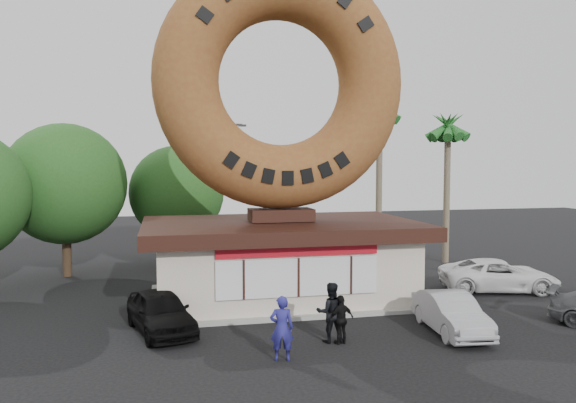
% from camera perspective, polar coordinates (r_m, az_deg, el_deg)
% --- Properties ---
extents(ground, '(90.00, 90.00, 0.00)m').
position_cam_1_polar(ground, '(18.17, 3.30, -14.33)').
color(ground, black).
rests_on(ground, ground).
extents(donut_shop, '(11.20, 7.20, 3.80)m').
position_cam_1_polar(donut_shop, '(23.40, -0.71, -5.71)').
color(donut_shop, beige).
rests_on(donut_shop, ground).
extents(giant_donut, '(10.29, 2.62, 10.29)m').
position_cam_1_polar(giant_donut, '(23.30, -0.74, 11.97)').
color(giant_donut, brown).
rests_on(giant_donut, donut_shop).
extents(tree_west, '(6.00, 6.00, 7.65)m').
position_cam_1_polar(tree_west, '(29.99, -21.71, 1.67)').
color(tree_west, '#473321').
rests_on(tree_west, ground).
extents(tree_mid, '(5.20, 5.20, 6.63)m').
position_cam_1_polar(tree_mid, '(31.64, -11.22, 0.86)').
color(tree_mid, '#473321').
rests_on(tree_mid, ground).
extents(palm_near, '(2.60, 2.60, 9.75)m').
position_cam_1_polar(palm_near, '(33.06, 9.31, 8.63)').
color(palm_near, '#726651').
rests_on(palm_near, ground).
extents(palm_far, '(2.60, 2.60, 8.75)m').
position_cam_1_polar(palm_far, '(33.12, 15.94, 6.91)').
color(palm_far, '#726651').
rests_on(palm_far, ground).
extents(street_lamp, '(2.11, 0.20, 8.00)m').
position_cam_1_polar(street_lamp, '(32.74, -7.51, 1.81)').
color(street_lamp, '#59595E').
rests_on(street_lamp, ground).
extents(person_left, '(0.76, 0.57, 1.89)m').
position_cam_1_polar(person_left, '(16.55, -0.64, -12.74)').
color(person_left, navy).
rests_on(person_left, ground).
extents(person_center, '(1.02, 0.84, 1.91)m').
position_cam_1_polar(person_center, '(18.21, 4.35, -11.15)').
color(person_center, black).
rests_on(person_center, ground).
extents(person_right, '(0.98, 0.62, 1.55)m').
position_cam_1_polar(person_right, '(18.10, 5.42, -11.85)').
color(person_right, black).
rests_on(person_right, ground).
extents(car_black, '(2.68, 4.43, 1.41)m').
position_cam_1_polar(car_black, '(19.68, -12.82, -10.84)').
color(car_black, black).
rests_on(car_black, ground).
extents(car_silver, '(1.76, 4.11, 1.32)m').
position_cam_1_polar(car_silver, '(19.94, 16.23, -10.85)').
color(car_silver, '#9A9A9F').
rests_on(car_silver, ground).
extents(car_white, '(5.50, 3.52, 1.41)m').
position_cam_1_polar(car_white, '(26.80, 20.63, -7.03)').
color(car_white, silver).
rests_on(car_white, ground).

